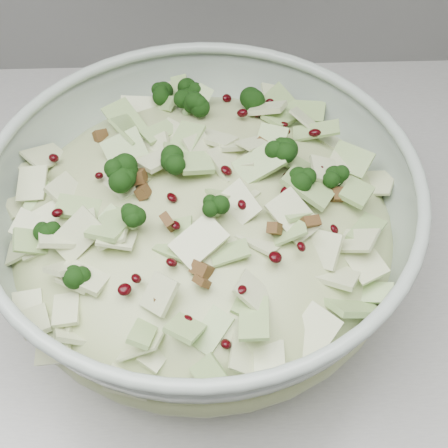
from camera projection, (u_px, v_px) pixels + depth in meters
counter at (99, 377)px, 1.08m from camera, size 3.60×0.60×0.90m
mixing_bowl at (203, 230)px, 0.61m from camera, size 0.42×0.42×0.16m
salad at (202, 213)px, 0.59m from camera, size 0.45×0.45×0.16m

